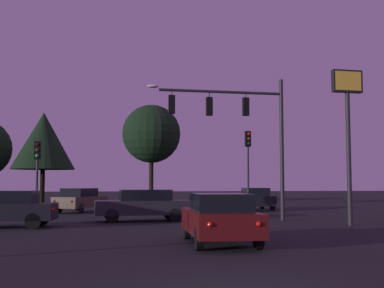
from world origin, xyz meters
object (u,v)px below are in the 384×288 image
object	(u,v)px
tree_left_far	(43,141)
traffic_light_corner_left	(37,164)
traffic_light_corner_right	(248,156)
car_crossing_left	(5,208)
tree_center_horizon	(151,134)
car_crossing_right	(143,205)
traffic_signal_mast_arm	(240,121)
store_sign_illuminated	(348,111)
car_far_lane	(256,198)
car_nearside_lane	(220,217)
car_parked_lot	(80,200)

from	to	relation	value
tree_left_far	traffic_light_corner_left	bearing A→B (deg)	-82.97
traffic_light_corner_right	car_crossing_left	world-z (taller)	traffic_light_corner_right
tree_center_horizon	car_crossing_right	bearing A→B (deg)	-95.51
traffic_signal_mast_arm	store_sign_illuminated	world-z (taller)	traffic_signal_mast_arm
car_crossing_right	traffic_light_corner_left	bearing A→B (deg)	165.75
traffic_signal_mast_arm	car_far_lane	xyz separation A→B (m)	(3.47, 9.52, -4.11)
car_nearside_lane	car_parked_lot	bearing A→B (deg)	106.87
car_crossing_left	traffic_light_corner_right	bearing A→B (deg)	27.92
traffic_light_corner_right	tree_center_horizon	world-z (taller)	tree_center_horizon
car_crossing_left	car_nearside_lane	bearing A→B (deg)	-41.75
car_crossing_right	tree_left_far	world-z (taller)	tree_left_far
traffic_light_corner_left	tree_center_horizon	distance (m)	15.08
car_parked_lot	tree_left_far	size ratio (longest dim) A/B	0.55
traffic_signal_mast_arm	tree_left_far	size ratio (longest dim) A/B	0.91
car_crossing_right	car_far_lane	distance (m)	12.12
car_nearside_lane	car_far_lane	bearing A→B (deg)	70.97
car_far_lane	car_nearside_lane	bearing A→B (deg)	-109.03
traffic_signal_mast_arm	car_crossing_left	distance (m)	11.53
traffic_light_corner_right	car_far_lane	distance (m)	6.19
traffic_signal_mast_arm	car_parked_lot	distance (m)	12.58
car_crossing_left	car_parked_lot	xyz separation A→B (m)	(2.32, 10.74, -0.00)
traffic_light_corner_right	car_far_lane	bearing A→B (deg)	69.84
traffic_light_corner_left	car_crossing_left	size ratio (longest dim) A/B	0.91
car_nearside_lane	traffic_light_corner_left	bearing A→B (deg)	122.78
traffic_light_corner_left	car_crossing_right	size ratio (longest dim) A/B	0.84
car_crossing_left	car_far_lane	bearing A→B (deg)	39.77
traffic_light_corner_left	tree_left_far	world-z (taller)	tree_left_far
car_nearside_lane	car_crossing_left	world-z (taller)	same
traffic_light_corner_right	car_parked_lot	xyz separation A→B (m)	(-9.77, 4.33, -2.62)
car_parked_lot	car_crossing_right	bearing A→B (deg)	-66.24
car_nearside_lane	car_crossing_right	world-z (taller)	same
traffic_light_corner_left	traffic_light_corner_right	world-z (taller)	traffic_light_corner_right
car_parked_lot	traffic_light_corner_right	bearing A→B (deg)	-23.88
traffic_light_corner_left	tree_center_horizon	xyz separation A→B (m)	(6.61, 13.25, 2.87)
car_crossing_right	car_far_lane	bearing A→B (deg)	47.51
traffic_light_corner_left	car_crossing_right	world-z (taller)	traffic_light_corner_left
traffic_signal_mast_arm	car_parked_lot	bearing A→B (deg)	133.82
car_parked_lot	traffic_signal_mast_arm	bearing A→B (deg)	-46.18
car_far_lane	car_parked_lot	size ratio (longest dim) A/B	0.93
traffic_signal_mast_arm	car_crossing_right	distance (m)	6.28
traffic_light_corner_right	car_far_lane	xyz separation A→B (m)	(1.93, 5.27, -2.62)
store_sign_illuminated	tree_left_far	xyz separation A→B (m)	(-16.09, 22.61, 0.36)
car_crossing_right	car_nearside_lane	bearing A→B (deg)	-79.31
car_far_lane	car_parked_lot	bearing A→B (deg)	-175.41
traffic_signal_mast_arm	tree_left_far	distance (m)	22.73
car_nearside_lane	car_far_lane	size ratio (longest dim) A/B	1.11
traffic_signal_mast_arm	traffic_light_corner_left	xyz separation A→B (m)	(-9.92, 1.90, -2.11)
store_sign_illuminated	tree_left_far	bearing A→B (deg)	125.43
store_sign_illuminated	car_parked_lot	bearing A→B (deg)	135.77
store_sign_illuminated	car_far_lane	bearing A→B (deg)	92.48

